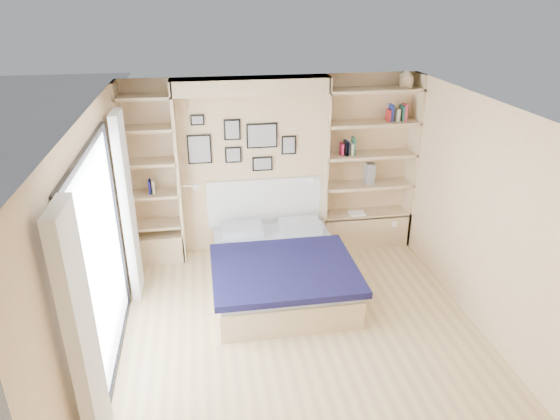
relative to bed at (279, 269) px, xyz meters
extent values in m
plane|color=#D8BC7C|center=(0.09, -1.09, -0.27)|extent=(4.50, 4.50, 0.00)
plane|color=#E4C08B|center=(0.09, 1.16, 0.98)|extent=(4.00, 0.00, 4.00)
plane|color=#E4C08B|center=(0.09, -3.34, 0.98)|extent=(4.00, 0.00, 4.00)
plane|color=#E4C08B|center=(-1.91, -1.09, 0.98)|extent=(0.00, 4.50, 4.50)
plane|color=#E4C08B|center=(2.09, -1.09, 0.98)|extent=(0.00, 4.50, 4.50)
plane|color=white|center=(0.09, -1.09, 2.23)|extent=(4.50, 4.50, 0.00)
cube|color=tan|center=(-1.21, 0.98, 0.98)|extent=(0.04, 0.35, 2.50)
cube|color=tan|center=(0.79, 0.98, 0.98)|extent=(0.04, 0.35, 2.50)
cube|color=tan|center=(-0.21, 0.98, 2.13)|extent=(2.00, 0.35, 0.20)
cube|color=tan|center=(2.07, 0.98, 0.98)|extent=(0.04, 0.35, 2.50)
cube|color=tan|center=(-1.89, 0.98, 0.98)|extent=(0.04, 0.35, 2.50)
cube|color=tan|center=(1.44, 0.98, -0.02)|extent=(1.30, 0.35, 0.50)
cube|color=tan|center=(-1.56, 0.98, -0.07)|extent=(0.70, 0.35, 0.40)
cube|color=black|center=(-1.88, -1.09, 1.96)|extent=(0.04, 2.08, 0.06)
cube|color=black|center=(-1.88, -1.09, -0.24)|extent=(0.04, 2.08, 0.06)
cube|color=black|center=(-1.88, -2.11, 0.83)|extent=(0.04, 0.06, 2.20)
cube|color=black|center=(-1.88, -0.07, 0.83)|extent=(0.04, 0.06, 2.20)
cube|color=silver|center=(-1.89, -1.09, 0.85)|extent=(0.01, 2.00, 2.20)
cube|color=white|center=(-1.79, -2.39, 0.88)|extent=(0.10, 0.45, 2.30)
cube|color=white|center=(-1.79, 0.21, 0.88)|extent=(0.10, 0.45, 2.30)
cube|color=tan|center=(1.44, 0.98, 0.23)|extent=(1.30, 0.35, 0.04)
cube|color=tan|center=(1.44, 0.98, 0.68)|extent=(1.30, 0.35, 0.04)
cube|color=tan|center=(1.44, 0.98, 1.13)|extent=(1.30, 0.35, 0.04)
cube|color=tan|center=(1.44, 0.98, 1.58)|extent=(1.30, 0.35, 0.04)
cube|color=tan|center=(1.44, 0.98, 2.03)|extent=(1.30, 0.35, 0.04)
cube|color=tan|center=(-1.56, 0.98, 0.28)|extent=(0.70, 0.35, 0.04)
cube|color=tan|center=(-1.56, 0.98, 0.73)|extent=(0.70, 0.35, 0.04)
cube|color=tan|center=(-1.56, 0.98, 1.18)|extent=(0.70, 0.35, 0.04)
cube|color=tan|center=(-1.56, 0.98, 1.63)|extent=(0.70, 0.35, 0.04)
cube|color=tan|center=(-1.56, 0.98, 2.03)|extent=(0.70, 0.35, 0.04)
cube|color=tan|center=(0.00, -0.02, -0.10)|extent=(1.61, 2.02, 0.35)
cube|color=#B7BBC8|center=(0.00, -0.02, 0.13)|extent=(1.57, 1.98, 0.10)
cube|color=#121137|center=(0.00, -0.36, 0.20)|extent=(1.71, 1.41, 0.08)
cube|color=#B7BBC8|center=(-0.40, 0.69, 0.24)|extent=(0.55, 0.40, 0.12)
cube|color=#B7BBC8|center=(0.40, 0.69, 0.24)|extent=(0.55, 0.40, 0.12)
cube|color=white|center=(0.00, 1.13, 0.45)|extent=(1.71, 0.04, 0.70)
cube|color=black|center=(-0.91, 1.13, 1.28)|extent=(0.32, 0.02, 0.40)
cube|color=gray|center=(-0.91, 1.12, 1.28)|extent=(0.28, 0.01, 0.36)
cube|color=black|center=(-0.46, 1.13, 1.53)|extent=(0.22, 0.02, 0.28)
cube|color=gray|center=(-0.46, 1.12, 1.53)|extent=(0.18, 0.01, 0.24)
cube|color=black|center=(-0.46, 1.13, 1.18)|extent=(0.22, 0.02, 0.22)
cube|color=gray|center=(-0.46, 1.12, 1.18)|extent=(0.18, 0.01, 0.18)
cube|color=black|center=(-0.06, 1.13, 1.43)|extent=(0.42, 0.02, 0.34)
cube|color=gray|center=(-0.06, 1.12, 1.43)|extent=(0.38, 0.01, 0.30)
cube|color=black|center=(-0.06, 1.13, 1.03)|extent=(0.28, 0.02, 0.20)
cube|color=gray|center=(-0.06, 1.12, 1.03)|extent=(0.24, 0.01, 0.16)
cube|color=black|center=(0.31, 1.13, 1.28)|extent=(0.20, 0.02, 0.26)
cube|color=gray|center=(0.31, 1.12, 1.28)|extent=(0.16, 0.01, 0.22)
cube|color=black|center=(-0.91, 1.13, 1.68)|extent=(0.18, 0.02, 0.14)
cube|color=gray|center=(-0.91, 1.12, 1.68)|extent=(0.14, 0.01, 0.10)
cylinder|color=silver|center=(-1.07, 0.91, 0.85)|extent=(0.20, 0.02, 0.02)
cone|color=white|center=(-0.97, 0.91, 0.83)|extent=(0.13, 0.12, 0.15)
cylinder|color=silver|center=(0.65, 0.91, 0.85)|extent=(0.20, 0.02, 0.02)
cone|color=white|center=(0.55, 0.91, 0.83)|extent=(0.13, 0.12, 0.15)
cube|color=#9E1638|center=(1.03, 0.98, 1.23)|extent=(0.02, 0.15, 0.17)
cube|color=navy|center=(1.09, 0.98, 1.25)|extent=(0.03, 0.15, 0.20)
cube|color=black|center=(1.08, 0.98, 1.24)|extent=(0.03, 0.15, 0.20)
cube|color=#BFB28C|center=(1.17, 0.98, 1.23)|extent=(0.04, 0.15, 0.17)
cube|color=#26593F|center=(1.19, 0.98, 1.27)|extent=(0.03, 0.15, 0.25)
cube|color=#A51E1E|center=(1.65, 0.98, 1.68)|extent=(0.02, 0.15, 0.16)
cube|color=navy|center=(1.69, 0.98, 1.71)|extent=(0.03, 0.15, 0.23)
cube|color=#BFB28C|center=(1.78, 0.98, 1.68)|extent=(0.04, 0.15, 0.17)
cube|color=#225345|center=(1.85, 0.98, 1.70)|extent=(0.03, 0.15, 0.21)
cube|color=#AD2B3E|center=(1.88, 0.98, 1.71)|extent=(0.03, 0.15, 0.23)
cube|color=navy|center=(-1.59, 0.98, 0.84)|extent=(0.02, 0.15, 0.18)
cube|color=tan|center=(-1.54, 0.98, 0.84)|extent=(0.03, 0.15, 0.19)
cube|color=tan|center=(1.86, 0.98, 2.12)|extent=(0.13, 0.13, 0.15)
cone|color=tan|center=(1.86, 0.98, 2.24)|extent=(0.20, 0.20, 0.08)
cube|color=slate|center=(1.46, 0.98, 0.85)|extent=(0.12, 0.12, 0.30)
cube|color=white|center=(1.29, 0.93, 0.26)|extent=(0.22, 0.16, 0.03)
cylinder|color=tan|center=(-2.84, -0.76, -0.08)|extent=(0.05, 0.13, 0.38)
cylinder|color=tan|center=(-3.16, -0.16, 0.02)|extent=(0.09, 0.31, 0.63)
cylinder|color=tan|center=(-2.74, -0.24, 0.02)|extent=(0.09, 0.31, 0.63)
cube|color=#3347AC|center=(-3.01, -0.53, 0.00)|extent=(0.53, 0.60, 0.14)
cube|color=#3347AC|center=(-2.94, -0.17, 0.21)|extent=(0.47, 0.29, 0.51)
camera|label=1|loc=(-0.87, -5.41, 3.26)|focal=32.00mm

